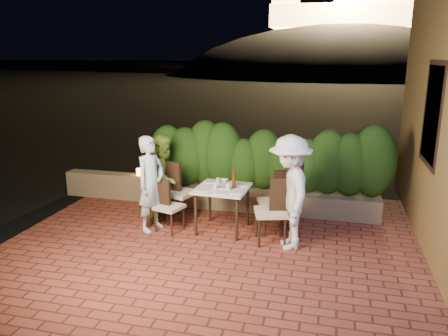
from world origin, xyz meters
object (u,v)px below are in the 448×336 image
(diner_green, at_px, (165,176))
(diner_purple, at_px, (295,187))
(dining_table, at_px, (223,209))
(chair_left_front, at_px, (169,206))
(beer_bottle, at_px, (234,178))
(bowl, at_px, (223,181))
(parapet_lamp, at_px, (139,172))
(diner_blue, at_px, (151,184))
(chair_left_back, at_px, (180,191))
(chair_right_back, at_px, (274,201))
(chair_right_front, at_px, (271,211))
(diner_white, at_px, (290,193))

(diner_green, xyz_separation_m, diner_purple, (2.30, -0.16, 0.02))
(dining_table, distance_m, chair_left_front, 0.88)
(beer_bottle, bearing_deg, diner_green, 164.68)
(bowl, distance_m, parapet_lamp, 2.14)
(diner_blue, relative_size, diner_purple, 1.04)
(bowl, relative_size, chair_left_back, 0.15)
(diner_blue, distance_m, parapet_lamp, 1.67)
(bowl, height_order, chair_right_back, chair_right_back)
(chair_left_front, xyz_separation_m, chair_right_front, (1.69, -0.04, 0.08))
(bowl, bearing_deg, diner_white, -30.32)
(chair_left_back, bearing_deg, chair_left_front, -72.55)
(chair_right_back, xyz_separation_m, diner_blue, (-1.98, -0.40, 0.27))
(diner_white, height_order, diner_purple, diner_white)
(dining_table, relative_size, chair_right_back, 0.79)
(diner_white, bearing_deg, diner_purple, 162.09)
(diner_blue, xyz_separation_m, diner_purple, (2.30, 0.46, -0.03))
(bowl, height_order, parapet_lamp, bowl)
(chair_left_back, height_order, chair_right_front, chair_left_back)
(chair_left_front, bearing_deg, diner_white, 12.24)
(chair_right_front, height_order, parapet_lamp, chair_right_front)
(dining_table, distance_m, diner_purple, 1.23)
(diner_green, distance_m, diner_purple, 2.31)
(chair_right_back, height_order, diner_purple, diner_purple)
(diner_blue, bearing_deg, chair_right_front, -72.64)
(diner_blue, bearing_deg, beer_bottle, -60.80)
(parapet_lamp, bearing_deg, chair_right_front, -26.67)
(chair_right_back, distance_m, diner_green, 2.01)
(chair_left_back, relative_size, diner_white, 0.60)
(dining_table, bearing_deg, chair_right_back, 11.15)
(diner_white, bearing_deg, bowl, -136.47)
(diner_green, height_order, parapet_lamp, diner_green)
(chair_left_front, xyz_separation_m, chair_right_back, (1.68, 0.40, 0.08))
(chair_left_front, height_order, diner_blue, diner_blue)
(dining_table, height_order, chair_left_front, chair_left_front)
(dining_table, height_order, chair_right_back, chair_right_back)
(dining_table, relative_size, chair_right_front, 0.80)
(chair_right_back, distance_m, diner_white, 0.70)
(chair_left_front, xyz_separation_m, diner_blue, (-0.30, -0.01, 0.36))
(chair_right_front, bearing_deg, beer_bottle, -39.99)
(dining_table, xyz_separation_m, chair_right_back, (0.83, 0.16, 0.15))
(dining_table, xyz_separation_m, bowl, (-0.07, 0.32, 0.39))
(dining_table, relative_size, diner_blue, 0.52)
(chair_right_front, bearing_deg, diner_green, -34.17)
(chair_right_front, xyz_separation_m, diner_green, (-1.99, 0.66, 0.23))
(diner_white, bearing_deg, parapet_lamp, -132.16)
(chair_right_front, xyz_separation_m, diner_purple, (0.31, 0.50, 0.25))
(beer_bottle, height_order, diner_purple, diner_purple)
(parapet_lamp, bearing_deg, diner_green, -41.81)
(chair_left_back, distance_m, diner_green, 0.39)
(beer_bottle, bearing_deg, diner_blue, -169.26)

